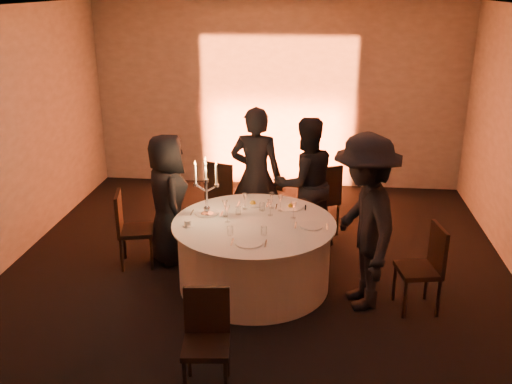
# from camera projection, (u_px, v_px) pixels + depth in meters

# --- Properties ---
(floor) EXTENTS (7.00, 7.00, 0.00)m
(floor) POSITION_uv_depth(u_px,v_px,m) (254.00, 284.00, 6.50)
(floor) COLOR black
(floor) RESTS_ON ground
(ceiling) EXTENTS (7.00, 7.00, 0.00)m
(ceiling) POSITION_uv_depth(u_px,v_px,m) (254.00, 9.00, 5.46)
(ceiling) COLOR white
(ceiling) RESTS_ON wall_back
(wall_back) EXTENTS (7.00, 0.00, 7.00)m
(wall_back) POSITION_uv_depth(u_px,v_px,m) (278.00, 96.00, 9.25)
(wall_back) COLOR #9E9A92
(wall_back) RESTS_ON floor
(wall_front) EXTENTS (7.00, 0.00, 7.00)m
(wall_front) POSITION_uv_depth(u_px,v_px,m) (173.00, 370.00, 2.72)
(wall_front) COLOR #9E9A92
(wall_front) RESTS_ON floor
(uplighter_fixture) EXTENTS (0.25, 0.12, 0.10)m
(uplighter_fixture) POSITION_uv_depth(u_px,v_px,m) (275.00, 186.00, 9.47)
(uplighter_fixture) COLOR black
(uplighter_fixture) RESTS_ON floor
(banquet_table) EXTENTS (1.80, 1.80, 0.77)m
(banquet_table) POSITION_uv_depth(u_px,v_px,m) (254.00, 254.00, 6.37)
(banquet_table) COLOR black
(banquet_table) RESTS_ON floor
(chair_left) EXTENTS (0.49, 0.49, 0.93)m
(chair_left) POSITION_uv_depth(u_px,v_px,m) (129.00, 225.00, 6.78)
(chair_left) COLOR black
(chair_left) RESTS_ON floor
(chair_back_left) EXTENTS (0.55, 0.55, 0.98)m
(chair_back_left) POSITION_uv_depth(u_px,v_px,m) (223.00, 191.00, 7.82)
(chair_back_left) COLOR black
(chair_back_left) RESTS_ON floor
(chair_back_right) EXTENTS (0.58, 0.58, 0.99)m
(chair_back_right) POSITION_uv_depth(u_px,v_px,m) (323.00, 195.00, 7.62)
(chair_back_right) COLOR black
(chair_back_right) RESTS_ON floor
(chair_right) EXTENTS (0.47, 0.47, 0.93)m
(chair_right) POSITION_uv_depth(u_px,v_px,m) (426.00, 263.00, 5.85)
(chair_right) COLOR black
(chair_right) RESTS_ON floor
(chair_front) EXTENTS (0.42, 0.43, 0.88)m
(chair_front) POSITION_uv_depth(u_px,v_px,m) (207.00, 334.00, 4.73)
(chair_front) COLOR black
(chair_front) RESTS_ON floor
(guest_left) EXTENTS (0.79, 0.92, 1.60)m
(guest_left) POSITION_uv_depth(u_px,v_px,m) (168.00, 199.00, 6.83)
(guest_left) COLOR black
(guest_left) RESTS_ON floor
(guest_back_left) EXTENTS (0.70, 0.49, 1.81)m
(guest_back_left) POSITION_uv_depth(u_px,v_px,m) (256.00, 176.00, 7.29)
(guest_back_left) COLOR black
(guest_back_left) RESTS_ON floor
(guest_back_right) EXTENTS (1.02, 0.94, 1.70)m
(guest_back_right) POSITION_uv_depth(u_px,v_px,m) (305.00, 183.00, 7.20)
(guest_back_right) COLOR black
(guest_back_right) RESTS_ON floor
(guest_right) EXTENTS (0.95, 1.33, 1.87)m
(guest_right) POSITION_uv_depth(u_px,v_px,m) (364.00, 223.00, 5.81)
(guest_right) COLOR black
(guest_right) RESTS_ON floor
(plate_left) EXTENTS (0.36, 0.27, 0.01)m
(plate_left) POSITION_uv_depth(u_px,v_px,m) (207.00, 213.00, 6.47)
(plate_left) COLOR white
(plate_left) RESTS_ON banquet_table
(plate_back_left) EXTENTS (0.35, 0.25, 0.08)m
(plate_back_left) POSITION_uv_depth(u_px,v_px,m) (253.00, 203.00, 6.72)
(plate_back_left) COLOR white
(plate_back_left) RESTS_ON banquet_table
(plate_back_right) EXTENTS (0.35, 0.28, 0.08)m
(plate_back_right) POSITION_uv_depth(u_px,v_px,m) (291.00, 206.00, 6.63)
(plate_back_right) COLOR white
(plate_back_right) RESTS_ON banquet_table
(plate_right) EXTENTS (0.36, 0.24, 0.01)m
(plate_right) POSITION_uv_depth(u_px,v_px,m) (311.00, 226.00, 6.12)
(plate_right) COLOR white
(plate_right) RESTS_ON banquet_table
(plate_front) EXTENTS (0.36, 0.29, 0.01)m
(plate_front) POSITION_uv_depth(u_px,v_px,m) (249.00, 242.00, 5.73)
(plate_front) COLOR white
(plate_front) RESTS_ON banquet_table
(coffee_cup) EXTENTS (0.11, 0.11, 0.07)m
(coffee_cup) POSITION_uv_depth(u_px,v_px,m) (188.00, 223.00, 6.13)
(coffee_cup) COLOR white
(coffee_cup) RESTS_ON banquet_table
(candelabra) EXTENTS (0.29, 0.14, 0.69)m
(candelabra) POSITION_uv_depth(u_px,v_px,m) (207.00, 195.00, 6.35)
(candelabra) COLOR silver
(candelabra) RESTS_ON banquet_table
(wine_glass_a) EXTENTS (0.07, 0.07, 0.19)m
(wine_glass_a) POSITION_uv_depth(u_px,v_px,m) (272.00, 197.00, 6.58)
(wine_glass_a) COLOR silver
(wine_glass_a) RESTS_ON banquet_table
(wine_glass_b) EXTENTS (0.07, 0.07, 0.19)m
(wine_glass_b) POSITION_uv_depth(u_px,v_px,m) (280.00, 199.00, 6.50)
(wine_glass_b) COLOR silver
(wine_glass_b) RESTS_ON banquet_table
(wine_glass_c) EXTENTS (0.07, 0.07, 0.19)m
(wine_glass_c) POSITION_uv_depth(u_px,v_px,m) (245.00, 198.00, 6.55)
(wine_glass_c) COLOR silver
(wine_glass_c) RESTS_ON banquet_table
(wine_glass_d) EXTENTS (0.07, 0.07, 0.19)m
(wine_glass_d) POSITION_uv_depth(u_px,v_px,m) (225.00, 205.00, 6.34)
(wine_glass_d) COLOR silver
(wine_glass_d) RESTS_ON banquet_table
(wine_glass_e) EXTENTS (0.07, 0.07, 0.19)m
(wine_glass_e) POSITION_uv_depth(u_px,v_px,m) (293.00, 207.00, 6.30)
(wine_glass_e) COLOR silver
(wine_glass_e) RESTS_ON banquet_table
(wine_glass_f) EXTENTS (0.07, 0.07, 0.19)m
(wine_glass_f) POSITION_uv_depth(u_px,v_px,m) (227.00, 210.00, 6.19)
(wine_glass_f) COLOR silver
(wine_glass_f) RESTS_ON banquet_table
(wine_glass_g) EXTENTS (0.07, 0.07, 0.19)m
(wine_glass_g) POSITION_uv_depth(u_px,v_px,m) (270.00, 204.00, 6.37)
(wine_glass_g) COLOR silver
(wine_glass_g) RESTS_ON banquet_table
(tumbler_a) EXTENTS (0.07, 0.07, 0.09)m
(tumbler_a) POSITION_uv_depth(u_px,v_px,m) (262.00, 207.00, 6.54)
(tumbler_a) COLOR silver
(tumbler_a) RESTS_ON banquet_table
(tumbler_b) EXTENTS (0.07, 0.07, 0.09)m
(tumbler_b) POSITION_uv_depth(u_px,v_px,m) (230.00, 231.00, 5.91)
(tumbler_b) COLOR silver
(tumbler_b) RESTS_ON banquet_table
(tumbler_c) EXTENTS (0.07, 0.07, 0.09)m
(tumbler_c) POSITION_uv_depth(u_px,v_px,m) (238.00, 211.00, 6.43)
(tumbler_c) COLOR silver
(tumbler_c) RESTS_ON banquet_table
(tumbler_d) EXTENTS (0.07, 0.07, 0.09)m
(tumbler_d) POSITION_uv_depth(u_px,v_px,m) (264.00, 231.00, 5.90)
(tumbler_d) COLOR silver
(tumbler_d) RESTS_ON banquet_table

